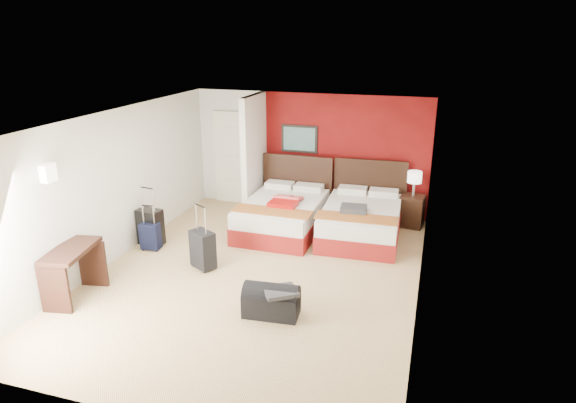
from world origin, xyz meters
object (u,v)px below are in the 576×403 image
at_px(nightstand, 412,211).
at_px(desk, 74,274).
at_px(table_lamp, 414,184).
at_px(duffel_bag, 271,302).
at_px(suitcase_navy, 151,238).
at_px(suitcase_charcoal, 203,251).
at_px(suitcase_black, 151,228).
at_px(bed_right, 361,222).
at_px(red_suitcase_open, 286,201).
at_px(bed_left, 282,216).

relative_size(nightstand, desk, 0.66).
relative_size(table_lamp, duffel_bag, 0.66).
bearing_deg(suitcase_navy, suitcase_charcoal, -22.53).
bearing_deg(suitcase_black, suitcase_navy, -52.13).
distance_m(bed_right, red_suitcase_open, 1.46).
bearing_deg(suitcase_black, bed_left, 42.05).
relative_size(bed_left, suitcase_charcoal, 3.32).
relative_size(bed_right, suitcase_navy, 4.33).
relative_size(nightstand, duffel_bag, 0.83).
xyz_separation_m(bed_right, suitcase_black, (-3.57, -1.46, 0.02)).
relative_size(duffel_bag, desk, 0.79).
bearing_deg(bed_left, suitcase_charcoal, -110.99).
bearing_deg(suitcase_charcoal, suitcase_navy, -167.60).
distance_m(nightstand, duffel_bag, 4.24).
relative_size(bed_right, suitcase_black, 3.09).
height_order(red_suitcase_open, duffel_bag, red_suitcase_open).
bearing_deg(nightstand, desk, -129.17).
distance_m(red_suitcase_open, suitcase_navy, 2.54).
distance_m(bed_left, suitcase_navy, 2.49).
distance_m(bed_left, suitcase_charcoal, 2.05).
bearing_deg(table_lamp, nightstand, 0.00).
bearing_deg(red_suitcase_open, bed_left, 137.62).
xyz_separation_m(nightstand, desk, (-4.46, -4.33, 0.08)).
bearing_deg(nightstand, duffel_bag, -105.64).
bearing_deg(suitcase_charcoal, suitcase_black, -173.34).
height_order(bed_left, nightstand, nightstand).
xyz_separation_m(nightstand, suitcase_charcoal, (-3.13, -2.91, -0.01)).
bearing_deg(suitcase_navy, bed_right, 20.31).
bearing_deg(bed_right, table_lamp, 43.16).
height_order(suitcase_black, desk, desk).
bearing_deg(red_suitcase_open, suitcase_charcoal, -112.86).
bearing_deg(nightstand, suitcase_charcoal, -130.45).
bearing_deg(desk, nightstand, 33.86).
bearing_deg(suitcase_charcoal, red_suitcase_open, 94.48).
bearing_deg(duffel_bag, suitcase_charcoal, 141.82).
xyz_separation_m(bed_right, duffel_bag, (-0.74, -3.04, -0.11)).
xyz_separation_m(table_lamp, duffel_bag, (-1.61, -3.92, -0.68)).
height_order(bed_right, suitcase_navy, bed_right).
relative_size(bed_left, table_lamp, 4.11).
xyz_separation_m(bed_left, bed_right, (1.50, 0.12, -0.00)).
bearing_deg(desk, table_lamp, 33.86).
relative_size(red_suitcase_open, suitcase_charcoal, 1.16).
relative_size(table_lamp, suitcase_charcoal, 0.81).
xyz_separation_m(table_lamp, suitcase_black, (-4.45, -2.34, -0.55)).
xyz_separation_m(red_suitcase_open, suitcase_navy, (-2.07, -1.42, -0.42)).
xyz_separation_m(bed_right, red_suitcase_open, (-1.40, -0.22, 0.35)).
bearing_deg(duffel_bag, table_lamp, 63.17).
height_order(suitcase_charcoal, suitcase_navy, suitcase_charcoal).
distance_m(nightstand, suitcase_black, 5.02).
distance_m(suitcase_black, suitcase_navy, 0.23).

